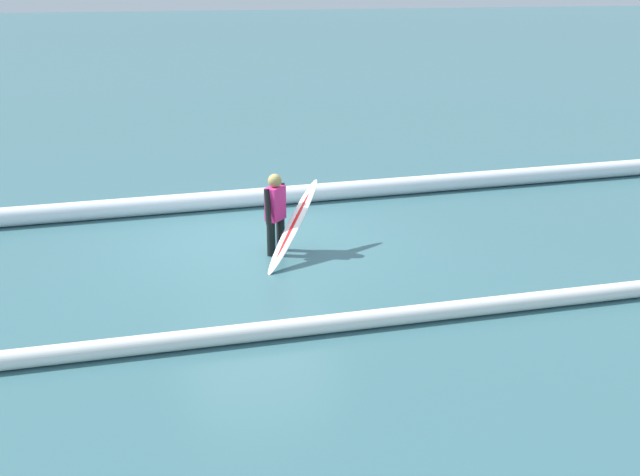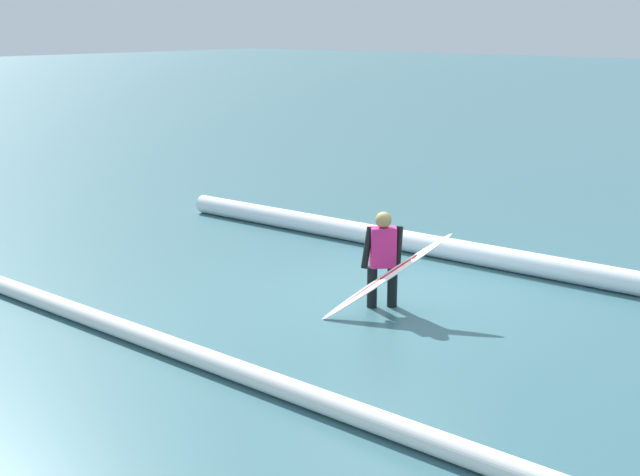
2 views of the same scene
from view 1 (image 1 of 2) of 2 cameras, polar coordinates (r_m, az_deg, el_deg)
ground_plane at (r=12.66m, az=-4.83°, el=-0.61°), size 170.86×170.86×0.00m
surfer at (r=12.10m, az=-3.43°, el=2.16°), size 0.39×0.48×1.34m
surfboard at (r=11.98m, az=-2.02°, el=1.00°), size 1.29×1.55×1.12m
wave_crest_foreground at (r=15.25m, az=2.11°, el=3.67°), size 16.65×0.85×0.36m
wave_crest_midground at (r=10.24m, az=11.47°, el=-5.24°), size 25.56×0.34×0.24m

